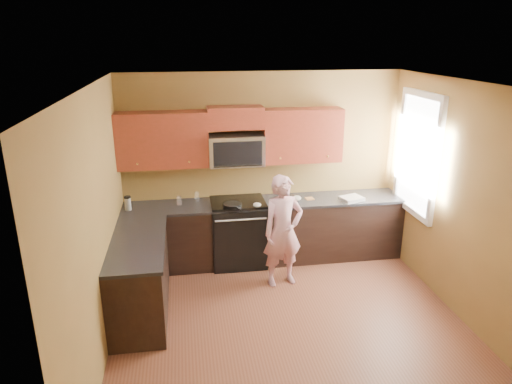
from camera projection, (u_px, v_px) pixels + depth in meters
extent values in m
plane|color=brown|center=(291.00, 326.00, 5.29)|extent=(4.00, 4.00, 0.00)
plane|color=white|center=(298.00, 86.00, 4.43)|extent=(4.00, 4.00, 0.00)
plane|color=brown|center=(262.00, 166.00, 6.73)|extent=(4.00, 0.00, 4.00)
plane|color=brown|center=(367.00, 330.00, 2.99)|extent=(4.00, 0.00, 4.00)
plane|color=brown|center=(97.00, 229.00, 4.56)|extent=(0.00, 4.00, 4.00)
plane|color=brown|center=(469.00, 206.00, 5.16)|extent=(0.00, 4.00, 4.00)
cube|color=black|center=(265.00, 232.00, 6.74)|extent=(4.00, 0.60, 0.88)
cube|color=black|center=(140.00, 278.00, 5.46)|extent=(0.60, 1.60, 0.88)
cube|color=black|center=(266.00, 203.00, 6.59)|extent=(4.00, 0.62, 0.04)
cube|color=black|center=(138.00, 243.00, 5.31)|extent=(0.62, 1.60, 0.04)
cube|color=maroon|center=(235.00, 118.00, 6.28)|extent=(0.76, 0.33, 0.30)
imported|color=#CF6788|center=(283.00, 231.00, 6.00)|extent=(0.61, 0.46, 1.50)
cube|color=#B27F47|center=(310.00, 199.00, 6.66)|extent=(0.12, 0.12, 0.01)
ellipsoid|color=silver|center=(257.00, 205.00, 6.35)|extent=(0.14, 0.15, 0.06)
ellipsoid|color=silver|center=(297.00, 198.00, 6.61)|extent=(0.14, 0.15, 0.07)
cube|color=silver|center=(352.00, 199.00, 6.61)|extent=(0.36, 0.32, 0.05)
cylinder|color=silver|center=(179.00, 200.00, 6.44)|extent=(0.09, 0.09, 0.12)
cylinder|color=silver|center=(197.00, 196.00, 6.60)|extent=(0.07, 0.07, 0.12)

